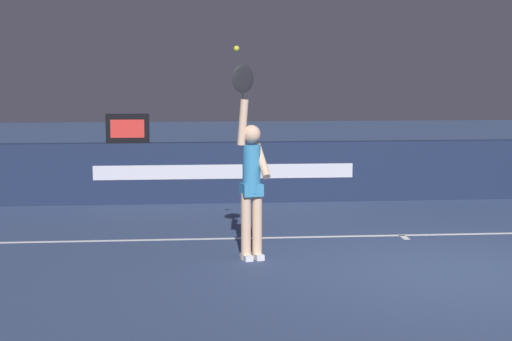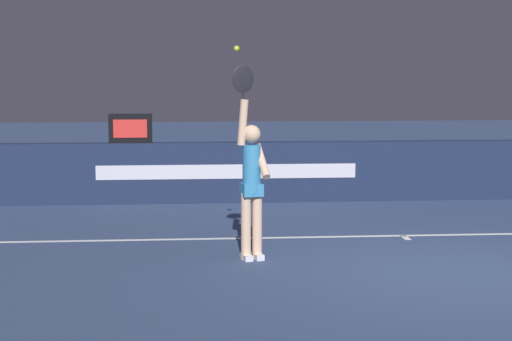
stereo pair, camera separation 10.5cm
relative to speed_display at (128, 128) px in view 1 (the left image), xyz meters
name	(u,v)px [view 1 (the left image)]	position (x,y,z in m)	size (l,w,h in m)	color
ground_plane	(450,271)	(4.09, -5.43, -1.35)	(60.00, 60.00, 0.00)	navy
court_lines	(469,284)	(4.09, -6.05, -1.34)	(11.69, 5.67, 0.00)	white
back_wall	(354,171)	(4.08, 0.00, -0.80)	(15.74, 0.29, 1.09)	#1A2544
speed_display	(128,128)	(0.00, 0.00, 0.00)	(0.76, 0.14, 0.52)	black
tennis_player	(251,180)	(1.80, -4.59, -0.34)	(0.48, 0.44, 2.42)	beige
tennis_ball	(237,49)	(1.63, -4.50, 1.27)	(0.07, 0.07, 0.07)	yellow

